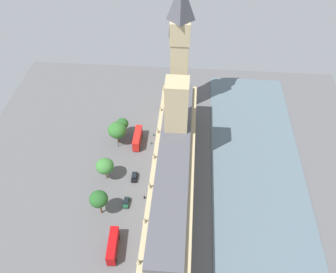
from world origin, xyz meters
TOP-DOWN VIEW (x-y plane):
  - ground_plane at (0.00, 0.00)m, footprint 147.94×147.94m
  - river_thames at (-31.92, 0.00)m, footprint 32.91×133.14m
  - parliament_building at (-1.99, -1.50)m, footprint 13.48×77.94m
  - clock_tower at (-1.25, -45.80)m, footprint 7.87×7.87m
  - double_decker_bus_by_river_gate at (13.18, -20.58)m, footprint 2.68×10.51m
  - car_black_under_trees at (11.93, -2.93)m, footprint 2.14×4.47m
  - car_dark_green_corner at (13.01, 7.94)m, footprint 1.84×4.34m
  - double_decker_bus_trailing at (14.07, 24.61)m, footprint 3.11×10.62m
  - pedestrian_kerbside at (7.53, -24.98)m, footprint 0.55×0.45m
  - pedestrian_far_end at (7.30, 5.36)m, footprint 0.65×0.70m
  - pedestrian_leading at (7.96, -20.23)m, footprint 0.57×0.47m
  - plane_tree_near_tower at (20.46, 11.96)m, footprint 5.87×5.87m
  - plane_tree_midblock at (19.55, -24.79)m, footprint 4.83×4.83m
  - plane_tree_opposite_hall at (20.57, -20.16)m, footprint 7.07×7.07m
  - plane_tree_slot_10 at (21.66, -2.43)m, footprint 6.18×6.18m
  - street_lamp_slot_11 at (20.31, -18.05)m, footprint 0.56×0.56m

SIDE VIEW (x-z plane):
  - ground_plane at x=0.00m, z-range 0.00..0.00m
  - river_thames at x=-31.92m, z-range 0.00..0.25m
  - pedestrian_leading at x=7.96m, z-range -0.07..1.42m
  - pedestrian_kerbside at x=7.53m, z-range -0.08..1.45m
  - pedestrian_far_end at x=7.30m, z-range -0.08..1.58m
  - car_dark_green_corner at x=13.01m, z-range 0.02..1.76m
  - car_black_under_trees at x=11.93m, z-range 0.02..1.76m
  - double_decker_bus_by_river_gate at x=13.18m, z-range 0.26..5.01m
  - double_decker_bus_trailing at x=14.07m, z-range 0.26..5.01m
  - street_lamp_slot_11 at x=20.31m, z-range 1.17..6.77m
  - plane_tree_midblock at x=19.55m, z-range 1.80..9.60m
  - plane_tree_slot_10 at x=21.66m, z-range 1.82..10.78m
  - plane_tree_opposite_hall at x=20.57m, z-range 1.81..11.48m
  - plane_tree_near_tower at x=20.46m, z-range 2.42..12.34m
  - parliament_building at x=-1.99m, z-range -8.33..26.23m
  - clock_tower at x=-1.25m, z-range 0.93..55.04m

